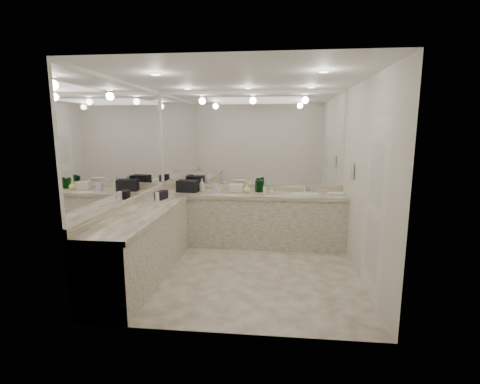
# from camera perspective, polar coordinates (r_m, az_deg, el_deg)

# --- Properties ---
(floor) EXTENTS (3.20, 3.20, 0.00)m
(floor) POSITION_cam_1_polar(r_m,az_deg,el_deg) (4.97, 0.31, -12.93)
(floor) COLOR beige
(floor) RESTS_ON ground
(ceiling) EXTENTS (3.20, 3.20, 0.00)m
(ceiling) POSITION_cam_1_polar(r_m,az_deg,el_deg) (4.62, 0.34, 18.24)
(ceiling) COLOR white
(ceiling) RESTS_ON floor
(wall_back) EXTENTS (3.20, 0.02, 2.60)m
(wall_back) POSITION_cam_1_polar(r_m,az_deg,el_deg) (6.10, 1.72, 4.05)
(wall_back) COLOR silver
(wall_back) RESTS_ON floor
(wall_left) EXTENTS (0.02, 3.00, 2.60)m
(wall_left) POSITION_cam_1_polar(r_m,az_deg,el_deg) (5.04, -18.12, 2.23)
(wall_left) COLOR silver
(wall_left) RESTS_ON floor
(wall_right) EXTENTS (0.02, 3.00, 2.60)m
(wall_right) POSITION_cam_1_polar(r_m,az_deg,el_deg) (4.74, 19.96, 1.65)
(wall_right) COLOR silver
(wall_right) RESTS_ON floor
(vanity_back_base) EXTENTS (3.20, 0.60, 0.84)m
(vanity_back_base) POSITION_cam_1_polar(r_m,az_deg,el_deg) (5.97, 1.46, -4.68)
(vanity_back_base) COLOR beige
(vanity_back_base) RESTS_ON floor
(vanity_back_top) EXTENTS (3.20, 0.64, 0.06)m
(vanity_back_top) POSITION_cam_1_polar(r_m,az_deg,el_deg) (5.86, 1.47, -0.45)
(vanity_back_top) COLOR beige
(vanity_back_top) RESTS_ON vanity_back_base
(vanity_left_base) EXTENTS (0.60, 2.40, 0.84)m
(vanity_left_base) POSITION_cam_1_polar(r_m,az_deg,el_deg) (4.85, -15.72, -8.64)
(vanity_left_base) COLOR beige
(vanity_left_base) RESTS_ON floor
(vanity_left_top) EXTENTS (0.64, 2.42, 0.06)m
(vanity_left_top) POSITION_cam_1_polar(r_m,az_deg,el_deg) (4.72, -15.87, -3.47)
(vanity_left_top) COLOR beige
(vanity_left_top) RESTS_ON vanity_left_base
(backsplash_back) EXTENTS (3.20, 0.04, 0.10)m
(backsplash_back) POSITION_cam_1_polar(r_m,az_deg,el_deg) (6.13, 1.69, 0.78)
(backsplash_back) COLOR beige
(backsplash_back) RESTS_ON vanity_back_top
(backsplash_left) EXTENTS (0.04, 3.00, 0.10)m
(backsplash_left) POSITION_cam_1_polar(r_m,az_deg,el_deg) (5.09, -17.70, -1.67)
(backsplash_left) COLOR beige
(backsplash_left) RESTS_ON vanity_left_top
(mirror_back) EXTENTS (3.12, 0.01, 1.55)m
(mirror_back) POSITION_cam_1_polar(r_m,az_deg,el_deg) (6.06, 1.74, 8.51)
(mirror_back) COLOR white
(mirror_back) RESTS_ON wall_back
(mirror_left) EXTENTS (0.01, 2.92, 1.55)m
(mirror_left) POSITION_cam_1_polar(r_m,az_deg,el_deg) (4.99, -18.30, 7.64)
(mirror_left) COLOR white
(mirror_left) RESTS_ON wall_left
(sink) EXTENTS (0.44, 0.44, 0.03)m
(sink) POSITION_cam_1_polar(r_m,az_deg,el_deg) (5.87, 10.77, -0.37)
(sink) COLOR white
(sink) RESTS_ON vanity_back_top
(faucet) EXTENTS (0.24, 0.16, 0.14)m
(faucet) POSITION_cam_1_polar(r_m,az_deg,el_deg) (6.06, 10.63, 0.69)
(faucet) COLOR silver
(faucet) RESTS_ON vanity_back_top
(wall_phone) EXTENTS (0.06, 0.10, 0.24)m
(wall_phone) POSITION_cam_1_polar(r_m,az_deg,el_deg) (5.40, 17.77, 3.30)
(wall_phone) COLOR white
(wall_phone) RESTS_ON wall_right
(door) EXTENTS (0.02, 0.82, 2.10)m
(door) POSITION_cam_1_polar(r_m,az_deg,el_deg) (4.30, 21.16, -2.63)
(door) COLOR white
(door) RESTS_ON wall_right
(black_toiletry_bag) EXTENTS (0.37, 0.26, 0.20)m
(black_toiletry_bag) POSITION_cam_1_polar(r_m,az_deg,el_deg) (6.02, -8.56, 0.96)
(black_toiletry_bag) COLOR black
(black_toiletry_bag) RESTS_ON vanity_back_top
(black_bag_spill) EXTENTS (0.16, 0.25, 0.13)m
(black_bag_spill) POSITION_cam_1_polar(r_m,az_deg,el_deg) (5.47, -12.79, -0.47)
(black_bag_spill) COLOR black
(black_bag_spill) RESTS_ON vanity_left_top
(cream_cosmetic_case) EXTENTS (0.23, 0.14, 0.13)m
(cream_cosmetic_case) POSITION_cam_1_polar(r_m,az_deg,el_deg) (5.91, -0.62, 0.60)
(cream_cosmetic_case) COLOR beige
(cream_cosmetic_case) RESTS_ON vanity_back_top
(hand_towel) EXTENTS (0.26, 0.19, 0.04)m
(hand_towel) POSITION_cam_1_polar(r_m,az_deg,el_deg) (5.89, 15.47, -0.27)
(hand_towel) COLOR white
(hand_towel) RESTS_ON vanity_back_top
(lotion_left) EXTENTS (0.06, 0.06, 0.14)m
(lotion_left) POSITION_cam_1_polar(r_m,az_deg,el_deg) (5.29, -13.44, -0.78)
(lotion_left) COLOR white
(lotion_left) RESTS_ON vanity_left_top
(soap_bottle_a) EXTENTS (0.11, 0.11, 0.23)m
(soap_bottle_a) POSITION_cam_1_polar(r_m,az_deg,el_deg) (5.99, -6.24, 1.13)
(soap_bottle_a) COLOR beige
(soap_bottle_a) RESTS_ON vanity_back_top
(soap_bottle_b) EXTENTS (0.10, 0.10, 0.19)m
(soap_bottle_b) POSITION_cam_1_polar(r_m,az_deg,el_deg) (5.88, -4.00, 0.81)
(soap_bottle_b) COLOR silver
(soap_bottle_b) RESTS_ON vanity_back_top
(soap_bottle_c) EXTENTS (0.15, 0.15, 0.15)m
(soap_bottle_c) POSITION_cam_1_polar(r_m,az_deg,el_deg) (5.84, 1.16, 0.56)
(soap_bottle_c) COLOR #F1EE81
(soap_bottle_c) RESTS_ON vanity_back_top
(green_bottle_0) EXTENTS (0.07, 0.07, 0.18)m
(green_bottle_0) POSITION_cam_1_polar(r_m,az_deg,el_deg) (5.92, 3.03, 0.83)
(green_bottle_0) COLOR #084914
(green_bottle_0) RESTS_ON vanity_back_top
(green_bottle_1) EXTENTS (0.07, 0.07, 0.20)m
(green_bottle_1) POSITION_cam_1_polar(r_m,az_deg,el_deg) (5.94, 3.53, 0.97)
(green_bottle_1) COLOR #084914
(green_bottle_1) RESTS_ON vanity_back_top
(green_bottle_2) EXTENTS (0.06, 0.06, 0.20)m
(green_bottle_2) POSITION_cam_1_polar(r_m,az_deg,el_deg) (5.99, 2.79, 1.01)
(green_bottle_2) COLOR #084914
(green_bottle_2) RESTS_ON vanity_back_top
(amenity_bottle_0) EXTENTS (0.04, 0.04, 0.11)m
(amenity_bottle_0) POSITION_cam_1_polar(r_m,az_deg,el_deg) (5.97, -3.26, 0.54)
(amenity_bottle_0) COLOR #E0B28C
(amenity_bottle_0) RESTS_ON vanity_back_top
(amenity_bottle_1) EXTENTS (0.05, 0.05, 0.11)m
(amenity_bottle_1) POSITION_cam_1_polar(r_m,az_deg,el_deg) (5.89, -3.51, 0.40)
(amenity_bottle_1) COLOR silver
(amenity_bottle_1) RESTS_ON vanity_back_top
(amenity_bottle_2) EXTENTS (0.04, 0.04, 0.15)m
(amenity_bottle_2) POSITION_cam_1_polar(r_m,az_deg,el_deg) (6.05, -7.46, 0.80)
(amenity_bottle_2) COLOR #3F3F4C
(amenity_bottle_2) RESTS_ON vanity_back_top
(amenity_bottle_3) EXTENTS (0.04, 0.04, 0.12)m
(amenity_bottle_3) POSITION_cam_1_polar(r_m,az_deg,el_deg) (6.00, -3.23, 0.66)
(amenity_bottle_3) COLOR white
(amenity_bottle_3) RESTS_ON vanity_back_top
(amenity_bottle_4) EXTENTS (0.05, 0.05, 0.11)m
(amenity_bottle_4) POSITION_cam_1_polar(r_m,az_deg,el_deg) (5.81, 4.04, 0.29)
(amenity_bottle_4) COLOR silver
(amenity_bottle_4) RESTS_ON vanity_back_top
(amenity_bottle_5) EXTENTS (0.05, 0.05, 0.07)m
(amenity_bottle_5) POSITION_cam_1_polar(r_m,az_deg,el_deg) (5.80, 5.22, 0.06)
(amenity_bottle_5) COLOR silver
(amenity_bottle_5) RESTS_ON vanity_back_top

